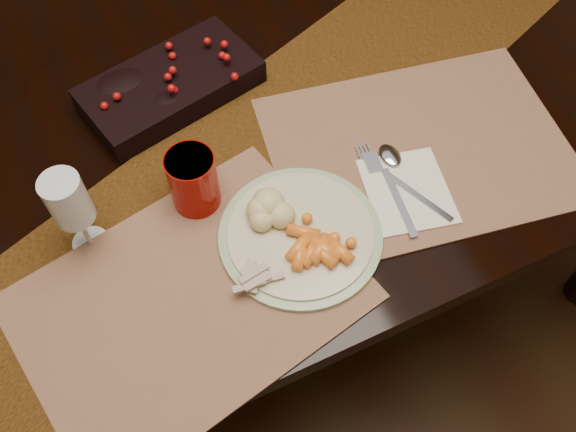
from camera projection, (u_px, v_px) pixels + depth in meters
name	position (u px, v px, depth m)	size (l,w,h in m)	color
floor	(254.00, 281.00, 1.74)	(5.00, 5.00, 0.00)	black
dining_table	(247.00, 211.00, 1.42)	(1.80, 1.00, 0.75)	black
table_runner	(243.00, 173.00, 1.01)	(1.54, 0.32, 0.00)	#35210E
centerpiece	(170.00, 82.00, 1.08)	(0.31, 0.16, 0.06)	black
placemat_main	(419.00, 149.00, 1.04)	(0.50, 0.37, 0.00)	#966049
placemat_second	(189.00, 298.00, 0.89)	(0.48, 0.35, 0.00)	brown
dinner_plate	(300.00, 235.00, 0.94)	(0.25, 0.25, 0.01)	beige
baby_carrots	(314.00, 239.00, 0.91)	(0.10, 0.08, 0.02)	orange
mashed_potatoes	(266.00, 210.00, 0.92)	(0.09, 0.08, 0.05)	beige
turkey_shreds	(255.00, 277.00, 0.88)	(0.07, 0.06, 0.02)	tan
napkin	(407.00, 191.00, 0.99)	(0.13, 0.15, 0.01)	white
fork	(392.00, 191.00, 0.98)	(0.03, 0.17, 0.00)	silver
spoon	(409.00, 183.00, 0.99)	(0.03, 0.17, 0.00)	white
red_cup	(193.00, 181.00, 0.94)	(0.08, 0.08, 0.11)	#930700
wine_glass	(76.00, 215.00, 0.88)	(0.06, 0.06, 0.16)	white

